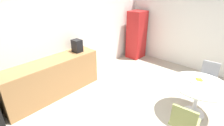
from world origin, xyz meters
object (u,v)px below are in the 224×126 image
Objects in this scene: locker_cabinet at (137,35)px; coffee_maker at (77,46)px; round_table at (198,90)px; fruit_bowl at (198,82)px; mug_white at (77,50)px; chair_olive at (184,121)px; chair_gray at (208,75)px.

coffee_maker is (-2.57, 0.10, 0.22)m from locker_cabinet.
locker_cabinet is 3.28m from round_table.
fruit_bowl is at bearing -123.94° from locker_cabinet.
locker_cabinet is 13.02× the size of mug_white.
round_table is 0.96m from chair_olive.
locker_cabinet reaches higher than chair_gray.
round_table is 3.39× the size of coffee_maker.
locker_cabinet is at bearing 56.06° from fruit_bowl.
locker_cabinet reaches higher than fruit_bowl.
locker_cabinet is 2.02× the size of chair_olive.
fruit_bowl is at bearing -74.53° from mug_white.
chair_olive reaches higher than round_table.
mug_white is 0.40× the size of coffee_maker.
chair_olive is 6.43× the size of mug_white.
chair_gray is at bearing 1.03° from fruit_bowl.
chair_gray is at bearing -57.98° from mug_white.
locker_cabinet is 2.58m from mug_white.
chair_gray is at bearing -107.61° from locker_cabinet.
fruit_bowl reaches higher than round_table.
round_table is at bearing -123.55° from locker_cabinet.
mug_white reaches higher than chair_gray.
fruit_bowl reaches higher than chair_gray.
chair_gray reaches higher than round_table.
locker_cabinet is at bearing 45.48° from chair_olive.
coffee_maker is at bearing 2.98° from mug_white.
chair_gray is (-0.85, -2.67, -0.32)m from locker_cabinet.
chair_olive is 2.59× the size of coffee_maker.
fruit_bowl is 2.90m from coffee_maker.
fruit_bowl is at bearing 92.11° from round_table.
coffee_maker reaches higher than chair_gray.
coffee_maker is at bearing 105.20° from fruit_bowl.
fruit_bowl is at bearing -178.97° from chair_gray.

